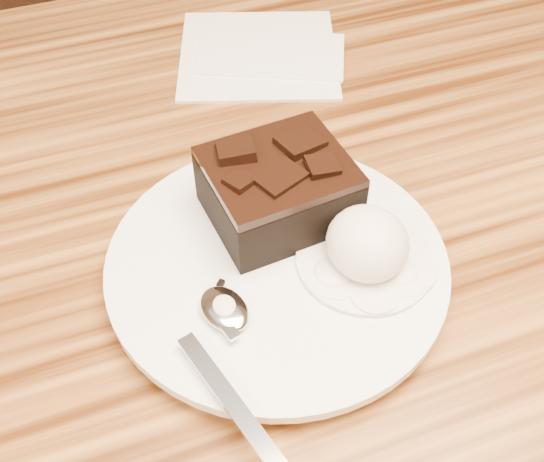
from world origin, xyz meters
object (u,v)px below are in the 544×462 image
object	(u,v)px
dining_table	(239,443)
brownie	(278,193)
ice_cream_scoop	(367,243)
spoon	(225,310)
plate	(277,268)
napkin	(258,53)

from	to	relation	value
dining_table	brownie	world-z (taller)	brownie
dining_table	ice_cream_scoop	size ratio (longest dim) A/B	19.79
dining_table	ice_cream_scoop	distance (m)	0.43
ice_cream_scoop	spoon	world-z (taller)	ice_cream_scoop
ice_cream_scoop	brownie	bearing A→B (deg)	122.34
dining_table	plate	size ratio (longest dim) A/B	4.90
dining_table	spoon	xyz separation A→B (m)	(-0.03, -0.09, 0.40)
ice_cream_scoop	dining_table	bearing A→B (deg)	135.38
brownie	spoon	bearing A→B (deg)	-131.83
dining_table	plate	distance (m)	0.39
ice_cream_scoop	napkin	bearing A→B (deg)	84.86
dining_table	napkin	size ratio (longest dim) A/B	7.62
brownie	ice_cream_scoop	size ratio (longest dim) A/B	1.63
brownie	dining_table	bearing A→B (deg)	158.82
brownie	plate	bearing A→B (deg)	-111.70
spoon	ice_cream_scoop	bearing A→B (deg)	-9.93
spoon	brownie	bearing A→B (deg)	33.70
plate	ice_cream_scoop	distance (m)	0.07
dining_table	ice_cream_scoop	world-z (taller)	ice_cream_scoop
dining_table	napkin	world-z (taller)	napkin
dining_table	napkin	bearing A→B (deg)	63.46
dining_table	spoon	size ratio (longest dim) A/B	7.30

